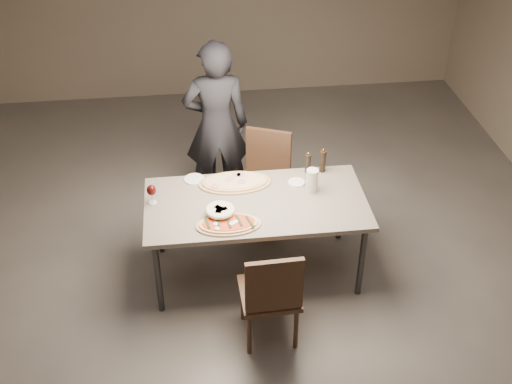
{
  "coord_description": "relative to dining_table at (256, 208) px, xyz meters",
  "views": [
    {
      "loc": [
        -0.49,
        -4.15,
        3.83
      ],
      "look_at": [
        0.0,
        0.0,
        0.85
      ],
      "focal_mm": 45.0,
      "sensor_mm": 36.0,
      "label": 1
    }
  ],
  "objects": [
    {
      "name": "chair_near",
      "position": [
        0.02,
        -0.8,
        -0.18
      ],
      "size": [
        0.45,
        0.45,
        0.92
      ],
      "rotation": [
        0.0,
        0.0,
        0.03
      ],
      "color": "#41291B",
      "rests_on": "ground"
    },
    {
      "name": "dining_table",
      "position": [
        0.0,
        0.0,
        0.0
      ],
      "size": [
        1.8,
        0.9,
        0.75
      ],
      "color": "gray",
      "rests_on": "ground"
    },
    {
      "name": "pepper_mill_left",
      "position": [
        0.62,
        0.38,
        0.16
      ],
      "size": [
        0.06,
        0.06,
        0.23
      ],
      "rotation": [
        0.0,
        0.0,
        -0.39
      ],
      "color": "black",
      "rests_on": "dining_table"
    },
    {
      "name": "oil_dish",
      "position": [
        0.37,
        0.22,
        0.07
      ],
      "size": [
        0.14,
        0.14,
        0.02
      ],
      "rotation": [
        0.0,
        0.0,
        0.2
      ],
      "color": "white",
      "rests_on": "dining_table"
    },
    {
      "name": "chair_far",
      "position": [
        0.17,
        0.72,
        -0.17
      ],
      "size": [
        0.58,
        0.58,
        0.94
      ],
      "rotation": [
        0.0,
        0.0,
        2.75
      ],
      "color": "#41291B",
      "rests_on": "ground"
    },
    {
      "name": "zucchini_pizza",
      "position": [
        -0.25,
        -0.28,
        0.07
      ],
      "size": [
        0.51,
        0.28,
        0.05
      ],
      "rotation": [
        0.0,
        0.0,
        -0.22
      ],
      "color": "tan",
      "rests_on": "dining_table"
    },
    {
      "name": "diner",
      "position": [
        -0.24,
        1.11,
        0.15
      ],
      "size": [
        0.62,
        0.42,
        1.69
      ],
      "primitive_type": "imported",
      "rotation": [
        0.0,
        0.0,
        3.16
      ],
      "color": "black",
      "rests_on": "ground"
    },
    {
      "name": "bread_basket",
      "position": [
        -0.3,
        -0.16,
        0.11
      ],
      "size": [
        0.23,
        0.23,
        0.08
      ],
      "rotation": [
        0.0,
        0.0,
        0.26
      ],
      "color": "beige",
      "rests_on": "dining_table"
    },
    {
      "name": "carafe",
      "position": [
        0.48,
        0.1,
        0.16
      ],
      "size": [
        0.1,
        0.1,
        0.21
      ],
      "rotation": [
        0.0,
        0.0,
        0.22
      ],
      "color": "silver",
      "rests_on": "dining_table"
    },
    {
      "name": "room",
      "position": [
        0.0,
        0.0,
        0.71
      ],
      "size": [
        7.0,
        7.0,
        7.0
      ],
      "color": "#5B554E",
      "rests_on": "ground"
    },
    {
      "name": "side_plate",
      "position": [
        -0.48,
        0.38,
        0.06
      ],
      "size": [
        0.17,
        0.17,
        0.01
      ],
      "rotation": [
        0.0,
        0.0,
        0.34
      ],
      "color": "white",
      "rests_on": "dining_table"
    },
    {
      "name": "pepper_mill_right",
      "position": [
        0.49,
        0.38,
        0.15
      ],
      "size": [
        0.05,
        0.05,
        0.2
      ],
      "rotation": [
        0.0,
        0.0,
        -0.27
      ],
      "color": "black",
      "rests_on": "dining_table"
    },
    {
      "name": "ham_pizza",
      "position": [
        -0.15,
        0.28,
        0.07
      ],
      "size": [
        0.61,
        0.34,
        0.04
      ],
      "rotation": [
        0.0,
        0.0,
        0.13
      ],
      "color": "tan",
      "rests_on": "dining_table"
    },
    {
      "name": "wine_glass",
      "position": [
        -0.83,
        0.09,
        0.18
      ],
      "size": [
        0.08,
        0.08,
        0.17
      ],
      "rotation": [
        0.0,
        0.0,
        0.1
      ],
      "color": "silver",
      "rests_on": "dining_table"
    }
  ]
}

